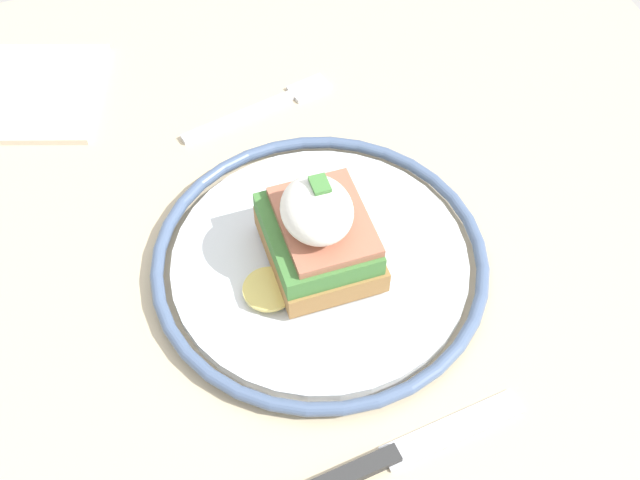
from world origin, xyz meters
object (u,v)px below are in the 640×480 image
object	(u,v)px
plate	(320,262)
sandwich	(319,233)
knife	(377,462)
fork	(265,106)
napkin	(39,92)

from	to	relation	value
plate	sandwich	bearing A→B (deg)	-35.59
plate	knife	world-z (taller)	plate
plate	knife	bearing A→B (deg)	-5.04
sandwich	fork	xyz separation A→B (m)	(-0.18, 0.01, -0.04)
fork	napkin	distance (m)	0.21
plate	fork	size ratio (longest dim) A/B	1.76
fork	knife	bearing A→B (deg)	-3.78
plate	fork	world-z (taller)	plate
sandwich	napkin	world-z (taller)	sandwich
fork	napkin	world-z (taller)	napkin
plate	knife	distance (m)	0.16
sandwich	fork	distance (m)	0.19
plate	sandwich	size ratio (longest dim) A/B	2.50
plate	napkin	size ratio (longest dim) A/B	2.02
plate	sandwich	distance (m)	0.04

